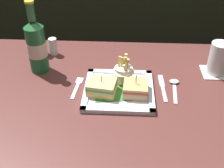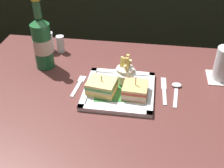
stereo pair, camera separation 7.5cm
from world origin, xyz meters
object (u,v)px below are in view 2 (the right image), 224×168
square_plate (119,91)px  salt_shaker (49,43)px  fork (79,84)px  knife (164,89)px  beer_bottle (42,42)px  spoon (176,88)px  sandwich_half_right (135,90)px  dining_table (106,128)px  sandwich_half_left (102,87)px  pepper_shaker (61,45)px  water_glass (224,66)px  fries_cup (125,72)px

square_plate → salt_shaker: bearing=143.1°
fork → knife: same height
beer_bottle → spoon: size_ratio=1.98×
sandwich_half_right → fork: (-0.21, 0.04, -0.03)m
salt_shaker → beer_bottle: bearing=-77.8°
dining_table → knife: size_ratio=6.60×
fork → salt_shaker: size_ratio=1.54×
sandwich_half_left → sandwich_half_right: bearing=0.0°
square_plate → fork: bearing=171.3°
spoon → pepper_shaker: (-0.48, 0.21, 0.03)m
salt_shaker → sandwich_half_right: bearing=-34.8°
water_glass → pepper_shaker: water_glass is taller
square_plate → spoon: square_plate is taller
fork → pepper_shaker: bearing=120.2°
fork → spoon: bearing=3.8°
spoon → pepper_shaker: 0.52m
spoon → sandwich_half_right: bearing=-154.7°
dining_table → sandwich_half_left: bearing=-172.9°
spoon → pepper_shaker: pepper_shaker is taller
spoon → salt_shaker: bearing=158.9°
water_glass → salt_shaker: (-0.70, 0.11, -0.02)m
fries_cup → beer_bottle: size_ratio=0.40×
fries_cup → salt_shaker: size_ratio=1.29×
knife → fork: bearing=-177.1°
salt_shaker → water_glass: bearing=-9.1°
sandwich_half_left → fork: bearing=154.8°
salt_shaker → pepper_shaker: bearing=0.0°
square_plate → sandwich_half_right: size_ratio=2.75×
sandwich_half_left → sandwich_half_right: sandwich_half_right is taller
water_glass → fork: 0.53m
dining_table → fork: (-0.10, 0.04, 0.16)m
sandwich_half_left → sandwich_half_right: 0.11m
dining_table → fork: bearing=157.8°
fries_cup → knife: fries_cup is taller
dining_table → water_glass: bearing=21.2°
sandwich_half_left → sandwich_half_right: size_ratio=1.20×
square_plate → pepper_shaker: (-0.28, 0.25, 0.03)m
square_plate → beer_bottle: size_ratio=0.87×
beer_bottle → pepper_shaker: 0.15m
beer_bottle → salt_shaker: 0.14m
knife → beer_bottle: bearing=169.1°
water_glass → fork: size_ratio=0.94×
dining_table → beer_bottle: 0.40m
dining_table → sandwich_half_right: size_ratio=12.16×
sandwich_half_left → knife: size_ratio=0.65×
square_plate → fries_cup: 0.07m
sandwich_half_right → beer_bottle: beer_bottle is taller
dining_table → square_plate: 0.17m
knife → salt_shaker: (-0.49, 0.21, 0.04)m
dining_table → spoon: spoon is taller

